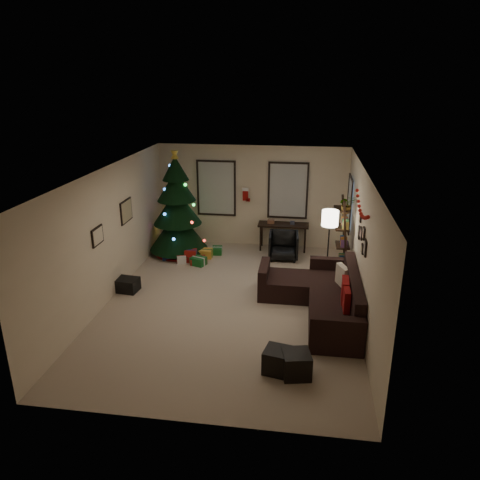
{
  "coord_description": "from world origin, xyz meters",
  "views": [
    {
      "loc": [
        1.39,
        -8.33,
        4.38
      ],
      "look_at": [
        0.1,
        0.6,
        1.15
      ],
      "focal_mm": 34.49,
      "sensor_mm": 36.0,
      "label": 1
    }
  ],
  "objects_px": {
    "christmas_tree": "(177,211)",
    "desk": "(283,227)",
    "desk_chair": "(283,246)",
    "sofa": "(322,297)",
    "bookshelf": "(344,240)"
  },
  "relations": [
    {
      "from": "desk_chair",
      "to": "desk",
      "type": "bearing_deg",
      "value": 91.92
    },
    {
      "from": "christmas_tree",
      "to": "desk",
      "type": "relative_size",
      "value": 2.1
    },
    {
      "from": "christmas_tree",
      "to": "desk",
      "type": "distance_m",
      "value": 2.79
    },
    {
      "from": "desk",
      "to": "sofa",
      "type": "bearing_deg",
      "value": -73.79
    },
    {
      "from": "bookshelf",
      "to": "desk_chair",
      "type": "bearing_deg",
      "value": 144.57
    },
    {
      "from": "sofa",
      "to": "bookshelf",
      "type": "relative_size",
      "value": 1.5
    },
    {
      "from": "christmas_tree",
      "to": "bookshelf",
      "type": "relative_size",
      "value": 1.46
    },
    {
      "from": "desk",
      "to": "desk_chair",
      "type": "height_order",
      "value": "desk"
    },
    {
      "from": "desk_chair",
      "to": "christmas_tree",
      "type": "bearing_deg",
      "value": 178.12
    },
    {
      "from": "sofa",
      "to": "desk",
      "type": "distance_m",
      "value": 3.45
    },
    {
      "from": "desk_chair",
      "to": "bookshelf",
      "type": "xyz_separation_m",
      "value": [
        1.38,
        -0.98,
        0.57
      ]
    },
    {
      "from": "christmas_tree",
      "to": "desk",
      "type": "xyz_separation_m",
      "value": [
        2.66,
        0.67,
        -0.52
      ]
    },
    {
      "from": "christmas_tree",
      "to": "sofa",
      "type": "distance_m",
      "value": 4.55
    },
    {
      "from": "desk",
      "to": "desk_chair",
      "type": "bearing_deg",
      "value": -85.68
    },
    {
      "from": "christmas_tree",
      "to": "desk_chair",
      "type": "bearing_deg",
      "value": 0.52
    }
  ]
}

